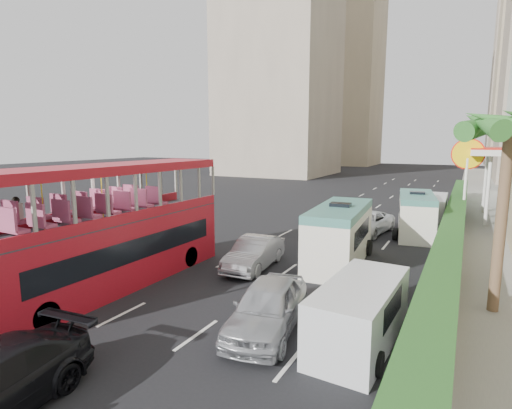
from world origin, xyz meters
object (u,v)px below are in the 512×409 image
Objects in this scene: car_silver_lane_b at (267,330)px; minibus_near at (339,235)px; car_silver_lane_a at (254,268)px; double_decker_bus at (114,226)px; minibus_far at (416,215)px; van_asset at (366,233)px; panel_van_near at (360,313)px; panel_van_far at (429,211)px; palm_tree at (501,220)px.

car_silver_lane_b is 8.11m from minibus_near.
car_silver_lane_a is 0.94× the size of car_silver_lane_b.
minibus_far is at bearing 57.26° from double_decker_bus.
minibus_far is (2.59, 8.20, -0.10)m from minibus_near.
panel_van_near is (3.10, -14.52, 0.94)m from van_asset.
car_silver_lane_a is 12.39m from minibus_far.
panel_van_far is at bearing 70.73° from minibus_near.
minibus_far is 12.29m from palm_tree.
car_silver_lane_b is at bearing -94.24° from minibus_near.
car_silver_lane_b reaches higher than van_asset.
minibus_near is at bearing 152.86° from palm_tree.
car_silver_lane_a is 0.69× the size of minibus_near.
car_silver_lane_a is (4.04, 4.69, -2.53)m from double_decker_bus.
double_decker_bus is at bearing -131.38° from minibus_far.
double_decker_bus is 2.48× the size of car_silver_lane_a.
minibus_near is 8.60m from minibus_far.
car_silver_lane_b is 19.92m from panel_van_far.
panel_van_near is at bearing -91.58° from panel_van_far.
minibus_far reaches higher than panel_van_far.
double_decker_bus is 1.70× the size of minibus_near.
car_silver_lane_b is 0.88× the size of panel_van_far.
double_decker_bus is at bearing -163.84° from palm_tree.
van_asset is 0.96× the size of panel_van_far.
van_asset is (7.08, 14.42, -2.53)m from double_decker_bus.
double_decker_bus is 1.72× the size of palm_tree.
car_silver_lane_a is 0.69× the size of palm_tree.
panel_van_far is (6.40, 14.29, 1.07)m from car_silver_lane_a.
panel_van_far is at bearing 61.86° from van_asset.
car_silver_lane_b is (7.41, -0.69, -2.53)m from double_decker_bus.
minibus_near is 1.01× the size of palm_tree.
panel_van_far is (10.45, 18.98, -1.46)m from double_decker_bus.
double_decker_bus is 14.39m from palm_tree.
minibus_far is (5.92, 10.81, 1.33)m from car_silver_lane_a.
car_silver_lane_a is at bearing 112.22° from car_silver_lane_b.
palm_tree reaches higher than double_decker_bus.
car_silver_lane_b is at bearing -80.36° from van_asset.
panel_van_far is (3.08, 11.68, -0.36)m from minibus_near.
van_asset is at bearing 67.75° from car_silver_lane_a.
panel_van_near is 0.73× the size of palm_tree.
palm_tree reaches higher than van_asset.
double_decker_bus is at bearing -177.68° from panel_van_near.
van_asset is 1.10× the size of panel_van_near.
double_decker_bus reaches higher than minibus_far.
van_asset is at bearing 104.96° from panel_van_near.
car_silver_lane_b is at bearing -107.60° from minibus_far.
minibus_near is at bearing 44.69° from double_decker_bus.
car_silver_lane_b is 1.01× the size of panel_van_near.
minibus_near is (7.37, 7.29, -1.10)m from double_decker_bus.
van_asset is 0.85× the size of minibus_far.
minibus_near is (3.33, 2.61, 1.43)m from car_silver_lane_a.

